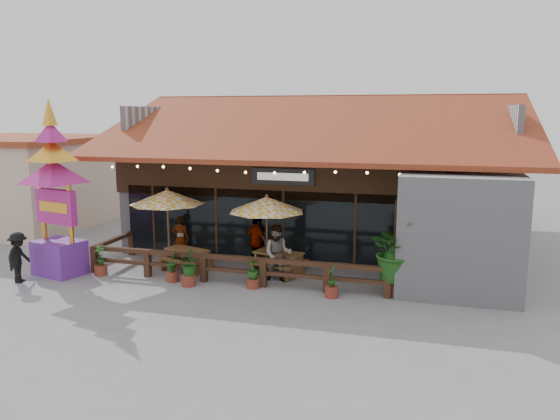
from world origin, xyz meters
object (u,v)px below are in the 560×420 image
(thai_sign_tower, at_px, (54,177))
(umbrella_left, at_px, (167,197))
(picnic_table_right, at_px, (279,259))
(tropical_plant, at_px, (396,252))
(umbrella_right, at_px, (267,205))
(picnic_table_left, at_px, (187,256))
(pedestrian, at_px, (19,257))

(thai_sign_tower, bearing_deg, umbrella_left, 34.21)
(picnic_table_right, bearing_deg, tropical_plant, -15.48)
(umbrella_right, height_order, picnic_table_right, umbrella_right)
(picnic_table_left, height_order, picnic_table_right, picnic_table_right)
(umbrella_left, height_order, tropical_plant, umbrella_left)
(umbrella_right, bearing_deg, tropical_plant, -12.95)
(tropical_plant, height_order, pedestrian, tropical_plant)
(umbrella_right, bearing_deg, umbrella_left, 176.83)
(picnic_table_right, bearing_deg, thai_sign_tower, -164.76)
(thai_sign_tower, bearing_deg, picnic_table_left, 22.18)
(umbrella_right, distance_m, thai_sign_tower, 7.01)
(umbrella_left, relative_size, pedestrian, 2.13)
(thai_sign_tower, height_order, pedestrian, thai_sign_tower)
(picnic_table_left, xyz_separation_m, thai_sign_tower, (-3.91, -1.59, 2.80))
(tropical_plant, relative_size, pedestrian, 1.41)
(picnic_table_left, bearing_deg, umbrella_right, 4.89)
(pedestrian, bearing_deg, picnic_table_left, -70.17)
(picnic_table_left, bearing_deg, picnic_table_right, 6.02)
(umbrella_left, height_order, umbrella_right, umbrella_left)
(thai_sign_tower, bearing_deg, picnic_table_right, 15.24)
(picnic_table_right, relative_size, pedestrian, 1.16)
(picnic_table_right, xyz_separation_m, tropical_plant, (3.90, -1.08, 0.79))
(umbrella_left, distance_m, picnic_table_left, 2.18)
(picnic_table_right, height_order, thai_sign_tower, thai_sign_tower)
(tropical_plant, distance_m, pedestrian, 11.81)
(umbrella_left, bearing_deg, picnic_table_left, -25.95)
(umbrella_left, xyz_separation_m, umbrella_right, (3.70, -0.20, -0.06))
(picnic_table_left, relative_size, pedestrian, 1.16)
(umbrella_left, relative_size, tropical_plant, 1.51)
(umbrella_right, xyz_separation_m, thai_sign_tower, (-6.70, -1.83, 0.93))
(umbrella_left, xyz_separation_m, picnic_table_left, (0.91, -0.44, -1.93))
(picnic_table_right, distance_m, tropical_plant, 4.12)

